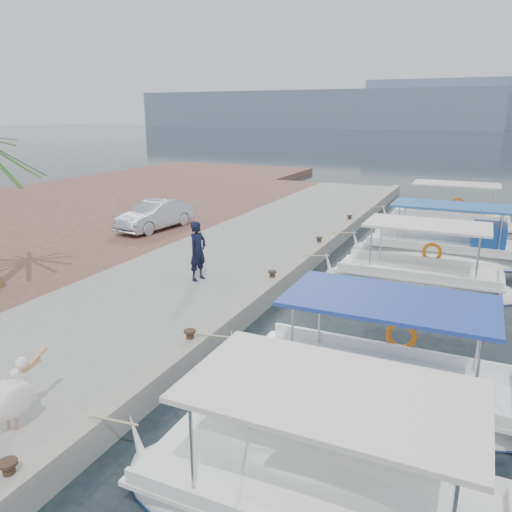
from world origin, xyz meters
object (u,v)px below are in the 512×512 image
at_px(fishing_caique_b, 374,393).
at_px(fishing_caique_c, 417,284).
at_px(parked_car, 156,215).
at_px(fishing_caique_d, 444,255).
at_px(fisherman, 198,251).
at_px(pelican, 10,397).
at_px(fishing_caique_e, 448,223).

height_order(fishing_caique_b, fishing_caique_c, same).
bearing_deg(parked_car, fishing_caique_d, 17.02).
bearing_deg(fisherman, parked_car, 53.83).
bearing_deg(parked_car, fisherman, -37.12).
xyz_separation_m(fishing_caique_c, pelican, (-5.21, -11.77, 0.97)).
bearing_deg(pelican, fishing_caique_d, 69.93).
bearing_deg(fishing_caique_b, fishing_caique_e, 89.52).
bearing_deg(pelican, fishing_caique_e, 76.38).
bearing_deg(fisherman, fishing_caique_b, -112.30).
bearing_deg(fishing_caique_c, parked_car, 170.95).
height_order(pelican, fisherman, fisherman).
relative_size(fishing_caique_c, pelican, 4.36).
height_order(fishing_caique_c, fishing_caique_d, same).
xyz_separation_m(fishing_caique_d, fisherman, (-6.94, -7.60, 1.27)).
bearing_deg(parked_car, fishing_caique_c, -1.46).
xyz_separation_m(fishing_caique_c, fisherman, (-6.40, -3.61, 1.34)).
bearing_deg(pelican, fishing_caique_c, 66.12).
bearing_deg(parked_car, fishing_caique_b, -30.31).
height_order(fishing_caique_b, fisherman, fisherman).
xyz_separation_m(fishing_caique_e, pelican, (-5.46, -22.51, 0.97)).
bearing_deg(fishing_caique_e, fishing_caique_d, -87.46).
distance_m(fishing_caique_b, fisherman, 7.68).
distance_m(fishing_caique_d, pelican, 16.80).
distance_m(fishing_caique_c, parked_car, 12.17).
xyz_separation_m(fisherman, parked_car, (-5.57, 5.52, -0.29)).
xyz_separation_m(fishing_caique_d, fishing_caique_e, (-0.30, 6.76, -0.06)).
xyz_separation_m(fishing_caique_b, fisherman, (-6.49, 3.88, 1.34)).
distance_m(fishing_caique_b, fishing_caique_d, 11.48).
bearing_deg(fishing_caique_e, parked_car, -144.12).
relative_size(fishing_caique_e, fisherman, 3.65).
height_order(fishing_caique_b, fishing_caique_d, same).
relative_size(fishing_caique_e, pelican, 4.69).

